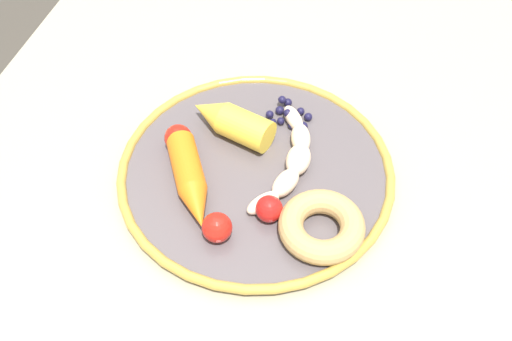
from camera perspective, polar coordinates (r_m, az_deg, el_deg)
name	(u,v)px	position (r m, az deg, el deg)	size (l,w,h in m)	color
dining_table	(224,237)	(0.85, -2.93, -6.05)	(1.04, 0.75, 0.71)	#9F977E
plate	(256,172)	(0.78, 0.00, -0.14)	(0.35, 0.35, 0.02)	#544D50
banana	(291,159)	(0.78, 3.23, 1.03)	(0.19, 0.06, 0.03)	beige
carrot_orange	(191,181)	(0.75, -5.99, -1.01)	(0.14, 0.10, 0.04)	orange
carrot_yellow	(231,121)	(0.81, -2.32, 4.52)	(0.07, 0.12, 0.04)	yellow
donut	(322,226)	(0.72, 6.01, -5.08)	(0.10, 0.10, 0.03)	tan
blueberry_pile	(289,115)	(0.84, 2.99, 5.12)	(0.05, 0.06, 0.02)	#191638
tomato_near	(178,138)	(0.80, -7.11, 2.95)	(0.04, 0.04, 0.04)	red
tomato_mid	(269,209)	(0.72, 1.20, -3.52)	(0.03, 0.03, 0.03)	red
tomato_far	(217,227)	(0.71, -3.58, -5.21)	(0.04, 0.04, 0.04)	red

